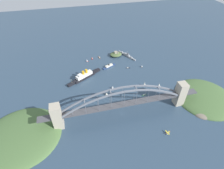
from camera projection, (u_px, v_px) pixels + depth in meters
ground_plane at (122, 114)px, 336.29m from camera, size 1400.00×1400.00×0.00m
harbor_arch_bridge at (123, 104)px, 318.99m from camera, size 294.72×17.56×62.76m
headland_west_shore at (21, 137)px, 296.91m from camera, size 131.86×126.98×19.66m
headland_east_shore at (204, 98)px, 368.25m from camera, size 118.65×124.71×20.96m
ocean_liner at (84, 76)px, 418.00m from camera, size 83.83×53.35×20.49m
naval_cruiser at (127, 55)px, 497.29m from camera, size 32.38×61.33×16.30m
harbor_ferry_steamer at (109, 66)px, 456.09m from camera, size 36.72×21.94×7.82m
fort_island_mid_harbor at (116, 54)px, 496.90m from camera, size 33.12×26.60×14.37m
seaplane_taxiing_near_bridge at (168, 133)px, 301.51m from camera, size 8.17×9.92×4.74m
small_boat_0 at (87, 60)px, 475.08m from camera, size 6.63×4.25×7.45m
small_boat_1 at (159, 85)px, 392.14m from camera, size 8.80×9.96×12.30m
small_boat_2 at (128, 68)px, 452.92m from camera, size 11.08×3.49×1.79m
small_boat_3 at (142, 66)px, 454.20m from camera, size 3.88×6.43×7.71m
small_boat_4 at (113, 87)px, 389.92m from camera, size 6.80×5.44×8.22m
small_boat_5 at (92, 58)px, 488.02m from camera, size 3.51×11.30×1.93m
small_boat_6 at (145, 84)px, 395.93m from camera, size 8.31×9.52×11.35m
small_boat_7 at (107, 94)px, 372.30m from camera, size 6.74×9.46×10.71m
small_boat_8 at (144, 95)px, 375.04m from camera, size 10.80×3.71×2.44m
small_boat_9 at (99, 57)px, 491.98m from camera, size 4.98×11.50×2.37m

